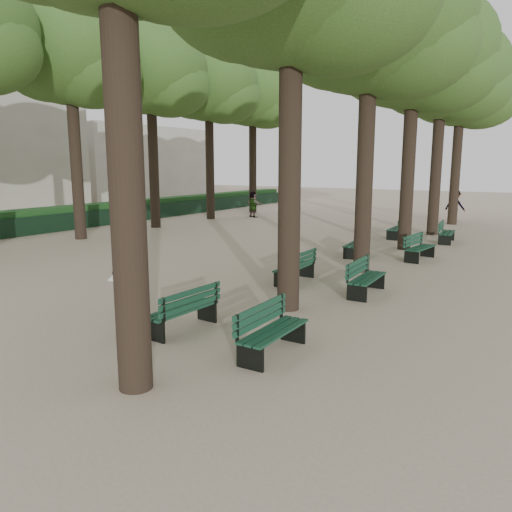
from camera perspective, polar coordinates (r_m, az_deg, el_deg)
The scene contains 24 objects.
ground at distance 10.50m, azimuth -11.59°, elevation -8.69°, with size 120.00×120.00×0.00m, color tan.
tree_central_2 at distance 16.64m, azimuth 12.99°, elevation 25.00°, with size 6.00×6.00×9.95m.
tree_central_3 at distance 21.30m, azimuth 17.67°, elevation 21.50°, with size 6.00×6.00×9.95m.
tree_central_4 at distance 26.08m, azimuth 20.53°, elevation 19.21°, with size 6.00×6.00×9.95m.
tree_central_5 at distance 30.94m, azimuth 22.45°, elevation 17.60°, with size 6.00×6.00×9.95m.
tree_far_2 at distance 24.67m, azimuth -20.58°, elevation 20.92°, with size 6.00×6.00×10.45m.
tree_far_3 at distance 28.02m, azimuth -12.00°, elevation 19.99°, with size 6.00×6.00×10.45m.
tree_far_4 at distance 31.81m, azimuth -5.44°, elevation 19.00°, with size 6.00×6.00×10.45m.
tree_far_5 at distance 35.90m, azimuth -0.38°, elevation 18.06°, with size 6.00×6.00×10.45m.
bench_left_0 at distance 10.51m, azimuth -8.43°, elevation -7.01°, with size 0.67×1.83×0.92m.
bench_left_1 at distance 14.61m, azimuth 4.43°, elevation -1.95°, with size 0.60×1.81×0.92m.
bench_left_2 at distance 19.12m, azimuth 11.32°, elevation 0.83°, with size 0.76×1.85×0.92m.
bench_left_3 at distance 24.16m, azimuth 15.78°, elevation 2.63°, with size 0.61×1.81×0.92m.
bench_right_0 at distance 9.14m, azimuth 1.98°, elevation -9.61°, with size 0.57×1.80×0.92m.
bench_right_1 at distance 13.53m, azimuth 12.53°, elevation -3.19°, with size 0.62×1.82×0.92m.
bench_right_2 at distance 18.87m, azimuth 18.23°, elevation 0.38°, with size 0.77×1.85×0.92m.
bench_right_3 at distance 23.44m, azimuth 20.96°, elevation 2.09°, with size 0.74×1.85×0.92m.
man_with_map at distance 10.76m, azimuth -14.61°, elevation -3.12°, with size 0.64×0.77×1.89m.
pedestrian_a at distance 35.97m, azimuth 11.87°, elevation 6.35°, with size 0.93×0.38×1.91m, color #262628.
pedestrian_e at distance 32.41m, azimuth -0.32°, elevation 5.93°, with size 1.55×0.33×1.67m, color #262628.
pedestrian_b at distance 32.33m, azimuth 21.79°, elevation 5.36°, with size 1.22×0.38×1.88m, color #262628.
fence at distance 28.59m, azimuth -18.57°, elevation 4.00°, with size 0.08×42.00×0.90m, color black.
hedge at distance 29.11m, azimuth -19.47°, elevation 4.35°, with size 1.20×42.00×1.20m, color #174219.
building_far at distance 54.51m, azimuth -15.60°, elevation 10.20°, with size 12.00×16.00×7.00m, color #B7B2A3.
Camera 1 is at (6.87, -7.17, 3.41)m, focal length 35.00 mm.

